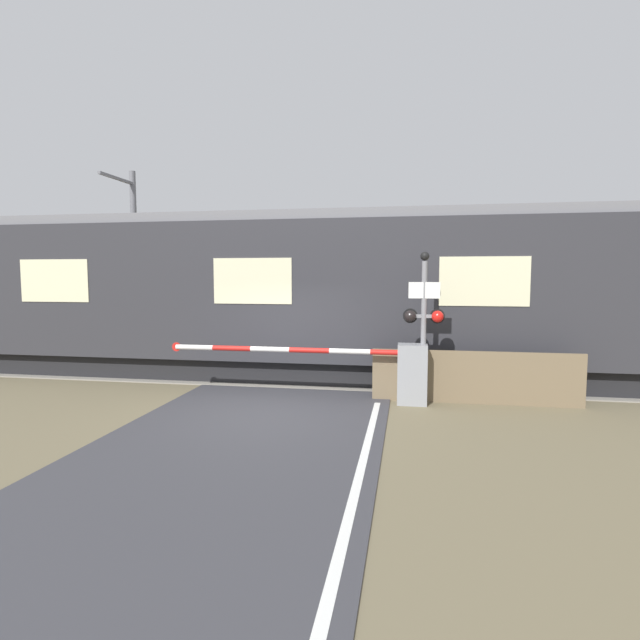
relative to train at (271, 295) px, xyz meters
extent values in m
plane|color=#6B6047|center=(0.99, -3.62, -2.14)|extent=(80.00, 80.00, 0.00)
cube|color=gray|center=(0.99, 0.00, -2.13)|extent=(36.00, 3.20, 0.03)
cube|color=#595451|center=(0.99, -0.72, -2.06)|extent=(36.00, 0.08, 0.10)
cube|color=#595451|center=(0.99, 0.72, -2.06)|extent=(36.00, 0.08, 0.10)
cube|color=black|center=(0.00, 0.00, -1.84)|extent=(17.47, 2.64, 0.60)
cube|color=#2D2D33|center=(0.00, 0.00, 0.13)|extent=(18.99, 3.10, 3.35)
cube|color=slate|center=(0.00, 0.00, 1.93)|extent=(18.61, 2.85, 0.24)
cube|color=beige|center=(5.22, -1.56, 0.38)|extent=(1.90, 0.02, 1.07)
cube|color=beige|center=(0.00, -1.56, 0.38)|extent=(1.90, 0.02, 1.07)
cube|color=beige|center=(-5.22, -1.56, 0.38)|extent=(1.90, 0.02, 1.07)
cube|color=gray|center=(3.72, -2.50, -1.52)|extent=(0.60, 0.44, 1.25)
cylinder|color=gray|center=(3.72, -2.50, -1.08)|extent=(0.16, 0.16, 0.18)
cylinder|color=red|center=(3.29, -2.50, -1.08)|extent=(0.87, 0.11, 0.11)
cylinder|color=white|center=(2.42, -2.50, -1.08)|extent=(0.87, 0.11, 0.11)
cylinder|color=red|center=(1.55, -2.50, -1.08)|extent=(0.87, 0.11, 0.11)
cylinder|color=white|center=(0.68, -2.50, -1.08)|extent=(0.87, 0.11, 0.11)
cylinder|color=red|center=(-0.18, -2.50, -1.08)|extent=(0.87, 0.11, 0.11)
cylinder|color=white|center=(-1.05, -2.50, -1.08)|extent=(0.87, 0.11, 0.11)
cylinder|color=red|center=(-1.48, -2.50, -1.08)|extent=(0.20, 0.02, 0.20)
cylinder|color=gray|center=(3.93, -2.45, -0.67)|extent=(0.11, 0.11, 2.94)
cube|color=gray|center=(3.93, -2.45, -0.32)|extent=(0.67, 0.07, 0.07)
sphere|color=black|center=(3.66, -2.50, -0.32)|extent=(0.24, 0.24, 0.24)
sphere|color=red|center=(4.21, -2.50, -0.32)|extent=(0.24, 0.24, 0.24)
cylinder|color=black|center=(3.66, -2.39, -0.32)|extent=(0.30, 0.06, 0.30)
cylinder|color=black|center=(4.21, -2.39, -0.32)|extent=(0.30, 0.06, 0.30)
cube|color=white|center=(3.93, -2.49, 0.21)|extent=(0.63, 0.02, 0.33)
sphere|color=black|center=(3.93, -2.45, 0.90)|extent=(0.18, 0.18, 0.18)
cylinder|color=slate|center=(-5.31, 2.41, 0.88)|extent=(0.20, 0.20, 6.05)
cube|color=slate|center=(-5.31, 1.51, 3.51)|extent=(0.10, 1.80, 0.08)
cube|color=#726047|center=(5.01, -2.25, -1.59)|extent=(4.25, 0.06, 1.10)
camera|label=1|loc=(3.63, -12.82, 0.49)|focal=28.00mm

